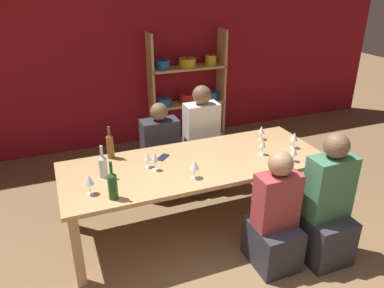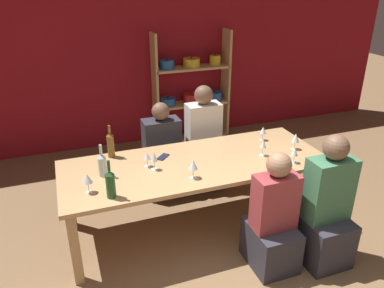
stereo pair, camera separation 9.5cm
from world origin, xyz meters
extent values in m
cube|color=maroon|center=(0.00, 3.83, 1.35)|extent=(8.80, 0.06, 2.70)
cube|color=tan|center=(0.27, 3.63, 0.84)|extent=(0.04, 0.30, 1.68)
cube|color=tan|center=(1.42, 3.63, 0.84)|extent=(0.04, 0.30, 1.68)
cube|color=tan|center=(0.85, 3.63, 0.02)|extent=(1.15, 0.30, 0.04)
cylinder|color=#235BAD|center=(0.46, 3.63, 0.10)|extent=(0.22, 0.22, 0.14)
sphere|color=black|center=(0.46, 3.63, 0.19)|extent=(0.02, 0.02, 0.02)
cylinder|color=red|center=(0.85, 3.63, 0.10)|extent=(0.24, 0.24, 0.14)
sphere|color=black|center=(0.85, 3.63, 0.18)|extent=(0.02, 0.02, 0.02)
cylinder|color=#338447|center=(1.23, 3.63, 0.10)|extent=(0.16, 0.16, 0.13)
sphere|color=black|center=(1.23, 3.63, 0.18)|extent=(0.02, 0.02, 0.02)
cube|color=tan|center=(0.85, 3.63, 0.58)|extent=(1.15, 0.30, 0.04)
cylinder|color=#235BAD|center=(0.46, 3.63, 0.65)|extent=(0.23, 0.23, 0.12)
sphere|color=black|center=(0.46, 3.63, 0.72)|extent=(0.02, 0.02, 0.02)
cylinder|color=red|center=(0.85, 3.63, 0.67)|extent=(0.26, 0.26, 0.14)
sphere|color=black|center=(0.85, 3.63, 0.75)|extent=(0.02, 0.02, 0.02)
cylinder|color=#235BAD|center=(1.23, 3.63, 0.66)|extent=(0.24, 0.24, 0.13)
sphere|color=black|center=(1.23, 3.63, 0.74)|extent=(0.02, 0.02, 0.02)
cube|color=tan|center=(0.85, 3.63, 1.14)|extent=(1.15, 0.30, 0.04)
cylinder|color=#235BAD|center=(0.46, 3.63, 1.22)|extent=(0.22, 0.22, 0.13)
sphere|color=black|center=(0.46, 3.63, 1.30)|extent=(0.02, 0.02, 0.02)
cylinder|color=gold|center=(0.85, 3.63, 1.22)|extent=(0.26, 0.26, 0.13)
sphere|color=black|center=(0.85, 3.63, 1.30)|extent=(0.02, 0.02, 0.02)
cylinder|color=gold|center=(1.23, 3.63, 1.23)|extent=(0.17, 0.17, 0.15)
sphere|color=black|center=(1.23, 3.63, 1.32)|extent=(0.02, 0.02, 0.02)
cube|color=tan|center=(0.09, 1.42, 0.73)|extent=(2.59, 0.99, 0.04)
cube|color=tan|center=(-1.13, 1.01, 0.35)|extent=(0.08, 0.08, 0.71)
cube|color=tan|center=(1.30, 1.01, 0.35)|extent=(0.08, 0.08, 0.71)
cube|color=tan|center=(-1.13, 1.84, 0.35)|extent=(0.08, 0.08, 0.71)
cube|color=tan|center=(1.30, 1.84, 0.35)|extent=(0.08, 0.08, 0.71)
cylinder|color=brown|center=(-0.67, 1.82, 0.86)|extent=(0.07, 0.07, 0.23)
cone|color=brown|center=(-0.67, 1.82, 0.99)|extent=(0.07, 0.07, 0.03)
cylinder|color=brown|center=(-0.67, 1.82, 1.04)|extent=(0.03, 0.03, 0.08)
cylinder|color=#1E4C23|center=(-0.79, 1.07, 0.85)|extent=(0.08, 0.08, 0.21)
cone|color=#1E4C23|center=(-0.79, 1.07, 0.97)|extent=(0.08, 0.08, 0.04)
cylinder|color=#1E4C23|center=(-0.79, 1.07, 1.04)|extent=(0.03, 0.03, 0.09)
cylinder|color=#B2C6C1|center=(-0.80, 1.46, 0.84)|extent=(0.08, 0.08, 0.18)
cone|color=#B2C6C1|center=(-0.80, 1.46, 0.95)|extent=(0.08, 0.08, 0.03)
cylinder|color=#B2C6C1|center=(-0.80, 1.46, 1.01)|extent=(0.03, 0.03, 0.09)
cylinder|color=white|center=(-0.33, 1.41, 0.75)|extent=(0.07, 0.07, 0.00)
cylinder|color=white|center=(-0.33, 1.41, 0.79)|extent=(0.01, 0.01, 0.09)
cone|color=white|center=(-0.33, 1.41, 0.88)|extent=(0.07, 0.07, 0.09)
cylinder|color=white|center=(0.78, 1.33, 0.75)|extent=(0.07, 0.07, 0.00)
cylinder|color=white|center=(0.78, 1.33, 0.79)|extent=(0.01, 0.01, 0.08)
cone|color=white|center=(0.78, 1.33, 0.88)|extent=(0.06, 0.06, 0.09)
cylinder|color=beige|center=(0.78, 1.33, 0.86)|extent=(0.03, 0.03, 0.04)
cylinder|color=white|center=(-0.95, 1.20, 0.75)|extent=(0.06, 0.06, 0.00)
cylinder|color=white|center=(-0.95, 1.20, 0.80)|extent=(0.01, 0.01, 0.09)
cone|color=white|center=(-0.95, 1.20, 0.88)|extent=(0.08, 0.08, 0.08)
cylinder|color=white|center=(0.98, 1.08, 0.75)|extent=(0.07, 0.07, 0.00)
cylinder|color=white|center=(0.98, 1.08, 0.79)|extent=(0.01, 0.01, 0.07)
cone|color=white|center=(0.98, 1.08, 0.86)|extent=(0.06, 0.06, 0.08)
cylinder|color=maroon|center=(0.98, 1.08, 0.84)|extent=(0.04, 0.04, 0.03)
cylinder|color=white|center=(0.97, 1.67, 0.75)|extent=(0.06, 0.06, 0.00)
cylinder|color=white|center=(0.97, 1.67, 0.79)|extent=(0.01, 0.01, 0.08)
cone|color=white|center=(0.97, 1.67, 0.87)|extent=(0.07, 0.07, 0.08)
cylinder|color=beige|center=(0.97, 1.67, 0.85)|extent=(0.04, 0.04, 0.03)
cylinder|color=white|center=(-0.04, 1.14, 0.75)|extent=(0.06, 0.06, 0.00)
cylinder|color=white|center=(-0.04, 1.14, 0.79)|extent=(0.01, 0.01, 0.09)
cone|color=white|center=(-0.04, 1.14, 0.88)|extent=(0.08, 0.08, 0.09)
cylinder|color=white|center=(-0.38, 1.49, 0.75)|extent=(0.06, 0.06, 0.00)
cylinder|color=white|center=(-0.38, 1.49, 0.79)|extent=(0.01, 0.01, 0.07)
cone|color=white|center=(-0.38, 1.49, 0.86)|extent=(0.06, 0.06, 0.07)
cylinder|color=maroon|center=(-0.38, 1.49, 0.84)|extent=(0.04, 0.04, 0.03)
cylinder|color=white|center=(1.17, 1.34, 0.75)|extent=(0.07, 0.07, 0.00)
cylinder|color=white|center=(1.17, 1.34, 0.79)|extent=(0.01, 0.01, 0.08)
cone|color=white|center=(1.17, 1.34, 0.88)|extent=(0.08, 0.08, 0.09)
cylinder|color=beige|center=(1.17, 1.34, 0.85)|extent=(0.04, 0.04, 0.04)
cube|color=#1E2338|center=(-0.19, 1.63, 0.75)|extent=(0.16, 0.15, 0.01)
cube|color=#2D2D38|center=(0.52, 0.65, 0.20)|extent=(0.38, 0.47, 0.40)
cube|color=#99383D|center=(0.52, 0.65, 0.66)|extent=(0.38, 0.21, 0.51)
sphere|color=#9E7556|center=(0.52, 0.65, 1.02)|extent=(0.21, 0.21, 0.21)
cube|color=#2D2D38|center=(0.48, 2.21, 0.24)|extent=(0.40, 0.50, 0.47)
cube|color=silver|center=(0.48, 2.21, 0.76)|extent=(0.40, 0.22, 0.58)
sphere|color=brown|center=(0.48, 2.21, 1.16)|extent=(0.22, 0.22, 0.22)
cube|color=#2D2D38|center=(0.99, 0.57, 0.22)|extent=(0.40, 0.50, 0.45)
cube|color=#3D7551|center=(0.99, 0.57, 0.73)|extent=(0.40, 0.22, 0.58)
sphere|color=brown|center=(0.99, 0.57, 1.13)|extent=(0.22, 0.22, 0.22)
cube|color=#2D2D38|center=(-0.03, 2.24, 0.22)|extent=(0.43, 0.53, 0.45)
cube|color=#2D2D38|center=(-0.03, 2.24, 0.68)|extent=(0.43, 0.23, 0.47)
sphere|color=brown|center=(-0.03, 2.24, 1.02)|extent=(0.20, 0.20, 0.20)
camera|label=1|loc=(-1.15, -1.60, 2.42)|focal=35.00mm
camera|label=2|loc=(-1.07, -1.63, 2.42)|focal=35.00mm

